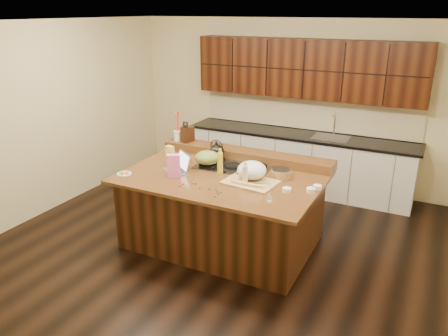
% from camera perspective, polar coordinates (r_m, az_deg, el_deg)
% --- Properties ---
extents(room, '(5.52, 5.02, 2.72)m').
position_cam_1_polar(room, '(5.17, -0.25, 3.47)').
color(room, black).
rests_on(room, ground).
extents(island, '(2.40, 1.60, 0.92)m').
position_cam_1_polar(island, '(5.49, -0.23, -5.42)').
color(island, black).
rests_on(island, ground).
extents(back_ledge, '(2.40, 0.30, 0.12)m').
position_cam_1_polar(back_ledge, '(5.89, 2.84, 1.76)').
color(back_ledge, black).
rests_on(back_ledge, island).
extents(cooktop, '(0.92, 0.52, 0.05)m').
position_cam_1_polar(cooktop, '(5.56, 1.16, 0.17)').
color(cooktop, gray).
rests_on(cooktop, island).
extents(back_counter, '(3.70, 0.66, 2.40)m').
position_cam_1_polar(back_counter, '(7.17, 10.03, 4.86)').
color(back_counter, silver).
rests_on(back_counter, ground).
extents(kettle, '(0.22, 0.22, 0.19)m').
position_cam_1_polar(kettle, '(5.76, -0.97, 2.18)').
color(kettle, black).
rests_on(kettle, cooktop).
extents(green_bowl, '(0.39, 0.39, 0.17)m').
position_cam_1_polar(green_bowl, '(5.54, -2.22, 1.37)').
color(green_bowl, olive).
rests_on(green_bowl, cooktop).
extents(laptop, '(0.42, 0.41, 0.23)m').
position_cam_1_polar(laptop, '(5.46, -5.90, 0.22)').
color(laptop, '#B7B7BC').
rests_on(laptop, island).
extents(oil_bottle, '(0.09, 0.09, 0.27)m').
position_cam_1_polar(oil_bottle, '(5.32, -0.51, 0.62)').
color(oil_bottle, gold).
rests_on(oil_bottle, island).
extents(vinegar_bottle, '(0.08, 0.08, 0.25)m').
position_cam_1_polar(vinegar_bottle, '(4.95, 2.78, -1.09)').
color(vinegar_bottle, silver).
rests_on(vinegar_bottle, island).
extents(wooden_tray, '(0.63, 0.50, 0.24)m').
position_cam_1_polar(wooden_tray, '(5.10, 3.61, -0.64)').
color(wooden_tray, tan).
rests_on(wooden_tray, island).
extents(ramekin_a, '(0.12, 0.12, 0.04)m').
position_cam_1_polar(ramekin_a, '(4.93, 11.28, -2.84)').
color(ramekin_a, white).
rests_on(ramekin_a, island).
extents(ramekin_b, '(0.12, 0.12, 0.04)m').
position_cam_1_polar(ramekin_b, '(4.89, 8.21, -2.84)').
color(ramekin_b, white).
rests_on(ramekin_b, island).
extents(ramekin_c, '(0.11, 0.11, 0.04)m').
position_cam_1_polar(ramekin_c, '(5.02, 12.09, -2.47)').
color(ramekin_c, white).
rests_on(ramekin_c, island).
extents(strainer_bowl, '(0.25, 0.25, 0.09)m').
position_cam_1_polar(strainer_bowl, '(5.28, 7.46, -0.77)').
color(strainer_bowl, '#996B3F').
rests_on(strainer_bowl, island).
extents(kitchen_timer, '(0.10, 0.10, 0.07)m').
position_cam_1_polar(kitchen_timer, '(4.69, 5.95, -3.60)').
color(kitchen_timer, silver).
rests_on(kitchen_timer, island).
extents(pink_bag, '(0.17, 0.14, 0.28)m').
position_cam_1_polar(pink_bag, '(5.25, -6.59, 0.28)').
color(pink_bag, pink).
rests_on(pink_bag, island).
extents(candy_plate, '(0.19, 0.19, 0.01)m').
position_cam_1_polar(candy_plate, '(5.49, -12.91, -0.73)').
color(candy_plate, white).
rests_on(candy_plate, island).
extents(package_box, '(0.12, 0.10, 0.15)m').
position_cam_1_polar(package_box, '(6.01, -7.09, 2.16)').
color(package_box, '#D7D14C').
rests_on(package_box, island).
extents(utensil_crock, '(0.14, 0.14, 0.14)m').
position_cam_1_polar(utensil_crock, '(6.34, -6.04, 4.24)').
color(utensil_crock, white).
rests_on(utensil_crock, back_ledge).
extents(knife_block, '(0.15, 0.20, 0.22)m').
position_cam_1_polar(knife_block, '(6.24, -4.78, 4.42)').
color(knife_block, black).
rests_on(knife_block, back_ledge).
extents(gumdrop_0, '(0.02, 0.02, 0.02)m').
position_cam_1_polar(gumdrop_0, '(4.90, -1.11, -2.75)').
color(gumdrop_0, red).
rests_on(gumdrop_0, island).
extents(gumdrop_1, '(0.02, 0.02, 0.02)m').
position_cam_1_polar(gumdrop_1, '(5.07, -4.09, -1.98)').
color(gumdrop_1, '#198C26').
rests_on(gumdrop_1, island).
extents(gumdrop_2, '(0.02, 0.02, 0.02)m').
position_cam_1_polar(gumdrop_2, '(4.93, -3.17, -2.63)').
color(gumdrop_2, red).
rests_on(gumdrop_2, island).
extents(gumdrop_3, '(0.02, 0.02, 0.02)m').
position_cam_1_polar(gumdrop_3, '(4.84, -0.94, -3.02)').
color(gumdrop_3, '#198C26').
rests_on(gumdrop_3, island).
extents(gumdrop_4, '(0.02, 0.02, 0.02)m').
position_cam_1_polar(gumdrop_4, '(5.05, -3.69, -2.05)').
color(gumdrop_4, red).
rests_on(gumdrop_4, island).
extents(gumdrop_5, '(0.02, 0.02, 0.02)m').
position_cam_1_polar(gumdrop_5, '(4.90, -1.97, -2.72)').
color(gumdrop_5, '#198C26').
rests_on(gumdrop_5, island).
extents(gumdrop_6, '(0.02, 0.02, 0.02)m').
position_cam_1_polar(gumdrop_6, '(5.00, -5.77, -2.37)').
color(gumdrop_6, red).
rests_on(gumdrop_6, island).
extents(gumdrop_7, '(0.02, 0.02, 0.02)m').
position_cam_1_polar(gumdrop_7, '(4.71, -1.12, -3.71)').
color(gumdrop_7, '#198C26').
rests_on(gumdrop_7, island).
extents(gumdrop_8, '(0.02, 0.02, 0.02)m').
position_cam_1_polar(gumdrop_8, '(4.79, -0.77, -3.31)').
color(gumdrop_8, red).
rests_on(gumdrop_8, island).
extents(gumdrop_9, '(0.02, 0.02, 0.02)m').
position_cam_1_polar(gumdrop_9, '(4.81, -0.41, -3.18)').
color(gumdrop_9, '#198C26').
rests_on(gumdrop_9, island).
extents(gumdrop_10, '(0.02, 0.02, 0.02)m').
position_cam_1_polar(gumdrop_10, '(5.05, -5.40, -2.12)').
color(gumdrop_10, red).
rests_on(gumdrop_10, island).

